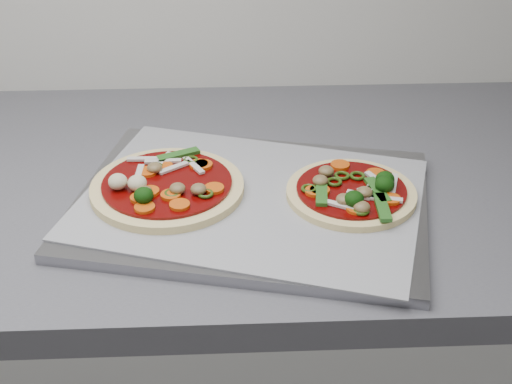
{
  "coord_description": "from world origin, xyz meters",
  "views": [
    {
      "loc": [
        -0.58,
        0.46,
        1.39
      ],
      "look_at": [
        -0.55,
        1.2,
        0.93
      ],
      "focal_mm": 50.0,
      "sensor_mm": 36.0,
      "label": 1
    }
  ],
  "objects": [
    {
      "name": "parchment",
      "position": [
        -0.55,
        1.22,
        0.92
      ],
      "size": [
        0.49,
        0.41,
        0.0
      ],
      "primitive_type": "cube",
      "rotation": [
        0.0,
        0.0,
        -0.31
      ],
      "color": "#A1A2A8",
      "rests_on": "baking_tray"
    },
    {
      "name": "pizza_left",
      "position": [
        -0.66,
        1.23,
        0.93
      ],
      "size": [
        0.25,
        0.25,
        0.03
      ],
      "rotation": [
        0.0,
        0.0,
        -0.37
      ],
      "color": "#ECD48D",
      "rests_on": "parchment"
    },
    {
      "name": "baking_tray",
      "position": [
        -0.55,
        1.22,
        0.91
      ],
      "size": [
        0.49,
        0.41,
        0.01
      ],
      "primitive_type": "cube",
      "rotation": [
        0.0,
        0.0,
        -0.23
      ],
      "color": "gray",
      "rests_on": "countertop"
    },
    {
      "name": "pizza_right",
      "position": [
        -0.42,
        1.21,
        0.93
      ],
      "size": [
        0.18,
        0.18,
        0.03
      ],
      "rotation": [
        0.0,
        0.0,
        -0.09
      ],
      "color": "#ECD48D",
      "rests_on": "parchment"
    }
  ]
}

